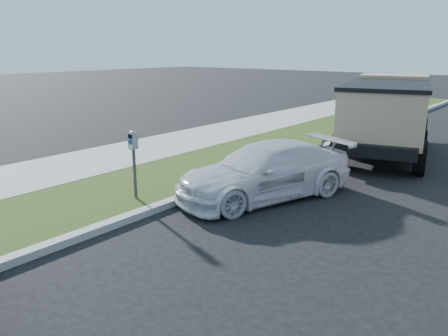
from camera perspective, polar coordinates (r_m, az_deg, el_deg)
The scene contains 5 objects.
ground at distance 8.10m, azimuth 3.24°, elevation -9.97°, with size 120.00×120.00×0.00m, color black.
streetside at distance 13.10m, azimuth -11.42°, elevation 0.00°, with size 6.12×50.00×0.15m.
parking_meter at distance 9.98m, azimuth -11.75°, elevation 2.36°, with size 0.22×0.16×1.56m.
white_wagon at distance 10.48m, azimuth 5.68°, elevation -0.31°, with size 1.82×4.47×1.30m, color silver.
dump_truck at distance 15.87m, azimuth 20.57°, elevation 6.98°, with size 3.98×6.85×2.53m.
Camera 1 is at (4.28, -5.95, 3.45)m, focal length 35.00 mm.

